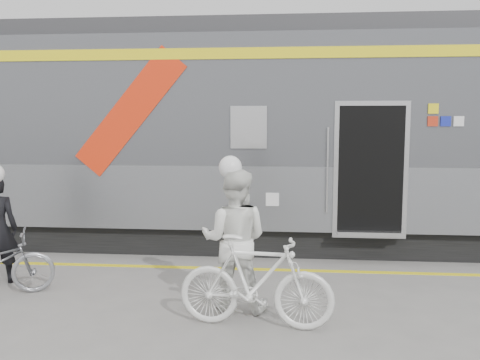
# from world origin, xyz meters

# --- Properties ---
(ground) EXTENTS (90.00, 90.00, 0.00)m
(ground) POSITION_xyz_m (0.00, 0.00, 0.00)
(ground) COLOR slate
(ground) RESTS_ON ground
(train) EXTENTS (24.00, 3.17, 4.10)m
(train) POSITION_xyz_m (-0.09, 4.19, 2.05)
(train) COLOR black
(train) RESTS_ON ground
(safety_strip) EXTENTS (24.00, 0.12, 0.01)m
(safety_strip) POSITION_xyz_m (0.00, 2.15, 0.00)
(safety_strip) COLOR yellow
(safety_strip) RESTS_ON ground
(woman) EXTENTS (0.92, 0.75, 1.77)m
(woman) POSITION_xyz_m (0.09, 0.44, 0.89)
(woman) COLOR white
(woman) RESTS_ON ground
(bicycle_right) EXTENTS (1.83, 0.68, 1.08)m
(bicycle_right) POSITION_xyz_m (0.39, -0.11, 0.54)
(bicycle_right) COLOR silver
(bicycle_right) RESTS_ON ground
(helmet_woman) EXTENTS (0.28, 0.28, 0.28)m
(helmet_woman) POSITION_xyz_m (0.09, 0.44, 1.92)
(helmet_woman) COLOR white
(helmet_woman) RESTS_ON woman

